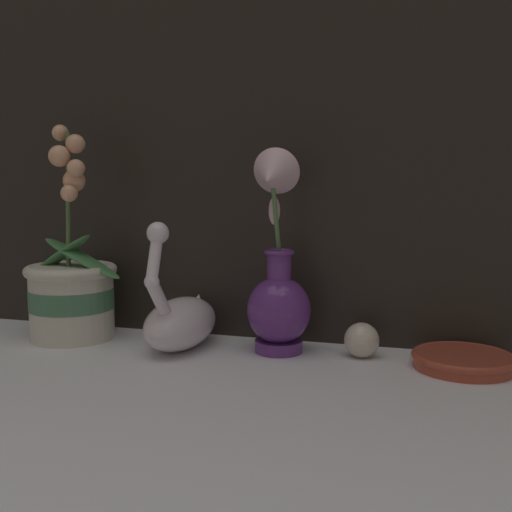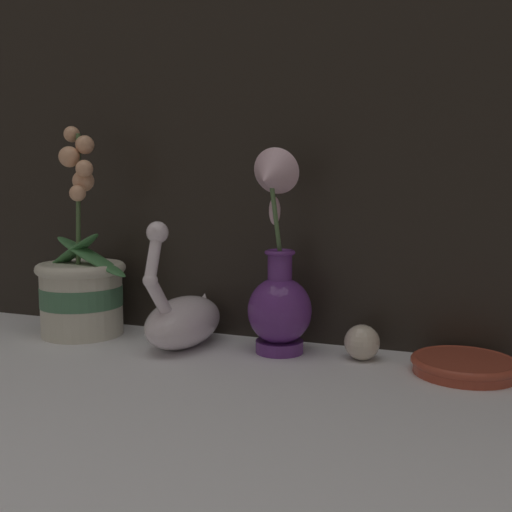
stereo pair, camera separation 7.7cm
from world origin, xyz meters
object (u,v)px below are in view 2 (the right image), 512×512
at_px(swan_figurine, 184,318).
at_px(blue_vase, 278,286).
at_px(orchid_potted_plant, 81,287).
at_px(amber_dish, 464,365).
at_px(glass_sphere, 362,342).

bearing_deg(swan_figurine, blue_vase, 5.09).
distance_m(orchid_potted_plant, amber_dish, 0.66).
xyz_separation_m(blue_vase, amber_dish, (0.28, -0.00, -0.10)).
bearing_deg(swan_figurine, amber_dish, 1.69).
relative_size(blue_vase, amber_dish, 2.16).
distance_m(glass_sphere, amber_dish, 0.15).
xyz_separation_m(orchid_potted_plant, glass_sphere, (0.50, 0.02, -0.06)).
relative_size(swan_figurine, amber_dish, 1.47).
bearing_deg(amber_dish, blue_vase, 179.74).
bearing_deg(orchid_potted_plant, swan_figurine, -1.67).
xyz_separation_m(swan_figurine, blue_vase, (0.16, 0.01, 0.06)).
distance_m(swan_figurine, blue_vase, 0.17).
distance_m(orchid_potted_plant, glass_sphere, 0.51).
distance_m(orchid_potted_plant, blue_vase, 0.37).
bearing_deg(amber_dish, glass_sphere, 173.87).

